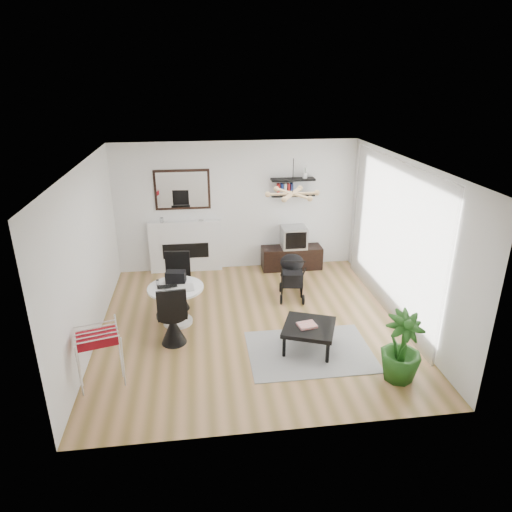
{
  "coord_description": "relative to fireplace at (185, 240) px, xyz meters",
  "views": [
    {
      "loc": [
        -0.8,
        -6.67,
        3.92
      ],
      "look_at": [
        0.13,
        0.4,
        1.07
      ],
      "focal_mm": 32.0,
      "sensor_mm": 36.0,
      "label": 1
    }
  ],
  "objects": [
    {
      "name": "crt_tv",
      "position": [
        2.28,
        -0.16,
        0.02
      ],
      "size": [
        0.52,
        0.45,
        0.45
      ],
      "color": "#AEAEB0",
      "rests_on": "tv_console"
    },
    {
      "name": "sheer_curtain",
      "position": [
        3.5,
        -2.22,
        0.66
      ],
      "size": [
        0.04,
        3.6,
        2.6
      ],
      "primitive_type": "cube",
      "color": "white",
      "rests_on": "wall_right"
    },
    {
      "name": "floor",
      "position": [
        1.1,
        -2.42,
        -0.69
      ],
      "size": [
        5.0,
        5.0,
        0.0
      ],
      "primitive_type": "plane",
      "color": "olive",
      "rests_on": "ground"
    },
    {
      "name": "shelf_upper",
      "position": [
        2.25,
        -0.05,
        1.23
      ],
      "size": [
        0.9,
        0.25,
        0.04
      ],
      "primitive_type": "cube",
      "color": "black",
      "rests_on": "wall_back"
    },
    {
      "name": "potted_plant",
      "position": [
        2.93,
        -4.15,
        -0.19
      ],
      "size": [
        0.66,
        0.66,
        0.99
      ],
      "primitive_type": "imported",
      "rotation": [
        0.0,
        0.0,
        0.2
      ],
      "color": "#1F5117",
      "rests_on": "floor"
    },
    {
      "name": "chair_near",
      "position": [
        -0.17,
        -2.85,
        -0.37
      ],
      "size": [
        0.48,
        0.5,
        1.01
      ],
      "rotation": [
        0.0,
        0.0,
        3.24
      ],
      "color": "black",
      "rests_on": "floor"
    },
    {
      "name": "laptop",
      "position": [
        -0.26,
        -2.27,
        -0.0
      ],
      "size": [
        0.35,
        0.25,
        0.03
      ],
      "primitive_type": "imported",
      "rotation": [
        0.0,
        0.0,
        0.13
      ],
      "color": "black",
      "rests_on": "dining_table"
    },
    {
      "name": "stroller",
      "position": [
        1.97,
        -1.49,
        -0.3
      ],
      "size": [
        0.56,
        0.78,
        0.9
      ],
      "rotation": [
        0.0,
        0.0,
        -0.16
      ],
      "color": "black",
      "rests_on": "floor"
    },
    {
      "name": "coffee_table",
      "position": [
        1.87,
        -3.26,
        -0.33
      ],
      "size": [
        0.97,
        0.97,
        0.38
      ],
      "rotation": [
        0.0,
        0.0,
        -0.38
      ],
      "color": "black",
      "rests_on": "rug"
    },
    {
      "name": "magazines",
      "position": [
        1.83,
        -3.27,
        -0.27
      ],
      "size": [
        0.3,
        0.26,
        0.04
      ],
      "primitive_type": "cube",
      "rotation": [
        0.0,
        0.0,
        0.19
      ],
      "color": "red",
      "rests_on": "coffee_table"
    },
    {
      "name": "wall_back",
      "position": [
        1.1,
        0.08,
        0.66
      ],
      "size": [
        5.0,
        0.0,
        5.0
      ],
      "primitive_type": "plane",
      "rotation": [
        1.57,
        0.0,
        0.0
      ],
      "color": "white",
      "rests_on": "floor"
    },
    {
      "name": "ceiling",
      "position": [
        1.1,
        -2.42,
        2.01
      ],
      "size": [
        5.0,
        5.0,
        0.0
      ],
      "primitive_type": "plane",
      "color": "white",
      "rests_on": "wall_back"
    },
    {
      "name": "pendant_lamp",
      "position": [
        1.8,
        -2.12,
        1.46
      ],
      "size": [
        0.9,
        0.9,
        0.1
      ],
      "primitive_type": null,
      "color": "tan",
      "rests_on": "ceiling"
    },
    {
      "name": "shelf_lower",
      "position": [
        2.25,
        -0.05,
        0.91
      ],
      "size": [
        0.9,
        0.25,
        0.04
      ],
      "primitive_type": "cube",
      "color": "black",
      "rests_on": "wall_back"
    },
    {
      "name": "rug",
      "position": [
        1.87,
        -3.36,
        -0.68
      ],
      "size": [
        1.86,
        1.34,
        0.01
      ],
      "primitive_type": "cube",
      "color": "gray",
      "rests_on": "floor"
    },
    {
      "name": "wall_left",
      "position": [
        -1.4,
        -2.42,
        0.66
      ],
      "size": [
        0.0,
        5.0,
        5.0
      ],
      "primitive_type": "plane",
      "rotation": [
        1.57,
        0.0,
        1.57
      ],
      "color": "white",
      "rests_on": "floor"
    },
    {
      "name": "wall_right",
      "position": [
        3.6,
        -2.42,
        0.66
      ],
      "size": [
        0.0,
        5.0,
        5.0
      ],
      "primitive_type": "plane",
      "rotation": [
        1.57,
        0.0,
        -1.57
      ],
      "color": "white",
      "rests_on": "floor"
    },
    {
      "name": "dining_table",
      "position": [
        -0.13,
        -2.22,
        -0.24
      ],
      "size": [
        0.92,
        0.92,
        0.67
      ],
      "color": "white",
      "rests_on": "floor"
    },
    {
      "name": "tv_console",
      "position": [
        2.25,
        -0.16,
        -0.45
      ],
      "size": [
        1.28,
        0.45,
        0.48
      ],
      "primitive_type": "cube",
      "color": "black",
      "rests_on": "floor"
    },
    {
      "name": "newspaper",
      "position": [
        -0.01,
        -2.29,
        -0.01
      ],
      "size": [
        0.37,
        0.31,
        0.01
      ],
      "primitive_type": "cube",
      "rotation": [
        0.0,
        0.0,
        0.07
      ],
      "color": "silver",
      "rests_on": "dining_table"
    },
    {
      "name": "black_bag",
      "position": [
        -0.13,
        -2.03,
        0.08
      ],
      "size": [
        0.35,
        0.24,
        0.19
      ],
      "primitive_type": "cube",
      "rotation": [
        0.0,
        0.0,
        -0.14
      ],
      "color": "black",
      "rests_on": "dining_table"
    },
    {
      "name": "drying_rack",
      "position": [
        -1.08,
        -3.79,
        -0.23
      ],
      "size": [
        0.7,
        0.67,
        0.86
      ],
      "rotation": [
        0.0,
        0.0,
        0.26
      ],
      "color": "white",
      "rests_on": "floor"
    },
    {
      "name": "drinking_glass",
      "position": [
        -0.43,
        -2.11,
        0.03
      ],
      "size": [
        0.06,
        0.06,
        0.09
      ],
      "primitive_type": "cylinder",
      "color": "white",
      "rests_on": "dining_table"
    },
    {
      "name": "fireplace",
      "position": [
        0.0,
        0.0,
        0.0
      ],
      "size": [
        1.5,
        0.17,
        2.16
      ],
      "color": "white",
      "rests_on": "floor"
    },
    {
      "name": "chair_far",
      "position": [
        -0.13,
        -1.68,
        -0.36
      ],
      "size": [
        0.49,
        0.51,
        1.02
      ],
      "rotation": [
        0.0,
        0.0,
        -0.1
      ],
      "color": "black",
      "rests_on": "floor"
    }
  ]
}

